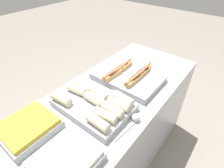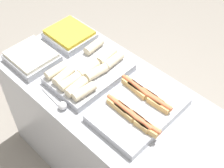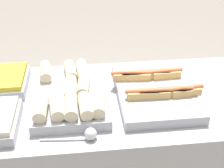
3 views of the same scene
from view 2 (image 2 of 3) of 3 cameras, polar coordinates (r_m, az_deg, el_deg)
ground_plane at (r=2.57m, az=0.56°, el=-15.12°), size 12.00×12.00×0.00m
counter at (r=2.19m, az=0.65°, el=-9.75°), size 1.60×0.71×0.88m
tray_hotdogs at (r=1.74m, az=4.90°, el=-4.47°), size 0.41×0.51×0.10m
tray_wraps at (r=1.92m, az=-4.40°, el=2.07°), size 0.34×0.49×0.11m
tray_side_front at (r=2.09m, az=-14.48°, el=4.73°), size 0.30×0.27×0.07m
tray_side_back at (r=2.22m, az=-7.74°, el=8.84°), size 0.30×0.27×0.07m
serving_spoon_near at (r=1.79m, az=-9.28°, el=-3.76°), size 0.23×0.05×0.05m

